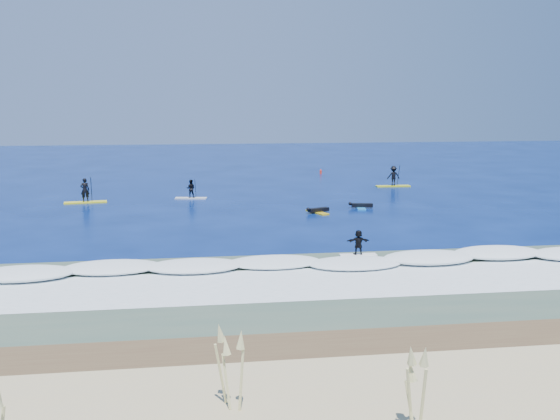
{
  "coord_description": "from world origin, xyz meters",
  "views": [
    {
      "loc": [
        -6.92,
        -39.87,
        8.21
      ],
      "look_at": [
        -0.97,
        2.89,
        0.6
      ],
      "focal_mm": 40.0,
      "sensor_mm": 36.0,
      "label": 1
    }
  ],
  "objects": [
    {
      "name": "sup_paddler_left",
      "position": [
        -15.69,
        11.77,
        0.73
      ],
      "size": [
        3.43,
        1.27,
        2.35
      ],
      "rotation": [
        0.0,
        0.0,
        0.13
      ],
      "color": "yellow",
      "rests_on": "ground"
    },
    {
      "name": "marker_buoy",
      "position": [
        7.32,
        28.99,
        0.25
      ],
      "size": [
        0.24,
        0.24,
        0.58
      ],
      "rotation": [
        0.0,
        0.0,
        -0.27
      ],
      "color": "#FA2E16",
      "rests_on": "ground"
    },
    {
      "name": "breaking_wave",
      "position": [
        0.0,
        -10.0,
        0.0
      ],
      "size": [
        40.0,
        6.0,
        0.3
      ],
      "primitive_type": "cube",
      "color": "white",
      "rests_on": "ground"
    },
    {
      "name": "sup_paddler_right",
      "position": [
        12.14,
        17.72,
        0.9
      ],
      "size": [
        3.3,
        0.87,
        2.31
      ],
      "rotation": [
        0.0,
        0.0,
        -0.01
      ],
      "color": "#CBD016",
      "rests_on": "ground"
    },
    {
      "name": "prone_paddler_near",
      "position": [
        2.08,
        4.65,
        0.17
      ],
      "size": [
        1.82,
        2.41,
        0.49
      ],
      "rotation": [
        0.0,
        0.0,
        1.94
      ],
      "color": "gold",
      "rests_on": "ground"
    },
    {
      "name": "sup_paddler_center",
      "position": [
        -7.2,
        12.78,
        0.7
      ],
      "size": [
        2.73,
        1.11,
        1.87
      ],
      "rotation": [
        0.0,
        0.0,
        -0.17
      ],
      "color": "silver",
      "rests_on": "ground"
    },
    {
      "name": "prone_paddler_far",
      "position": [
        5.8,
        6.22,
        0.17
      ],
      "size": [
        1.89,
        2.44,
        0.5
      ],
      "rotation": [
        0.0,
        0.0,
        1.4
      ],
      "color": "blue",
      "rests_on": "ground"
    },
    {
      "name": "wave_surfer",
      "position": [
        1.52,
        -8.97,
        0.8
      ],
      "size": [
        1.96,
        0.57,
        1.41
      ],
      "rotation": [
        0.0,
        0.0,
        -0.02
      ],
      "color": "white",
      "rests_on": "breaking_wave"
    },
    {
      "name": "ground",
      "position": [
        0.0,
        0.0,
        0.0
      ],
      "size": [
        160.0,
        160.0,
        0.0
      ],
      "primitive_type": "plane",
      "color": "#031547",
      "rests_on": "ground"
    },
    {
      "name": "wet_sand_strip",
      "position": [
        0.0,
        -21.5,
        0.0
      ],
      "size": [
        90.0,
        5.0,
        0.08
      ],
      "primitive_type": "cube",
      "color": "#513926",
      "rests_on": "ground"
    },
    {
      "name": "dune_grass",
      "position": [
        0.0,
        -27.0,
        1.85
      ],
      "size": [
        40.0,
        4.0,
        1.7
      ],
      "primitive_type": null,
      "color": "#D8D085",
      "rests_on": "dune"
    },
    {
      "name": "shallow_water",
      "position": [
        0.0,
        -14.0,
        0.01
      ],
      "size": [
        90.0,
        13.0,
        0.01
      ],
      "primitive_type": "cube",
      "color": "#3C5241",
      "rests_on": "ground"
    },
    {
      "name": "whitewater",
      "position": [
        0.0,
        -13.0,
        0.0
      ],
      "size": [
        34.0,
        5.0,
        0.02
      ],
      "primitive_type": "cube",
      "color": "silver",
      "rests_on": "ground"
    }
  ]
}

